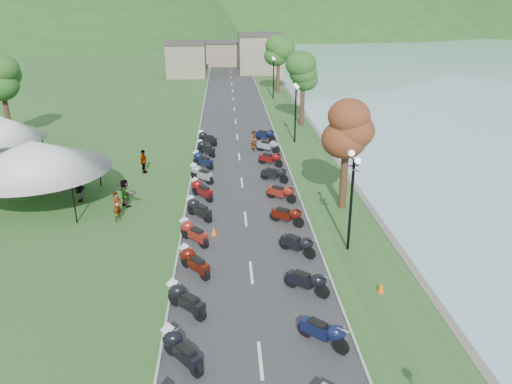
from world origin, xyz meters
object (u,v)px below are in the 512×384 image
object	(u,v)px
pedestrian_b	(79,188)
pedestrian_c	(80,201)
pedestrian_a	(119,220)
vendor_tent_main	(36,173)

from	to	relation	value
pedestrian_b	pedestrian_c	xyz separation A→B (m)	(0.71, -2.31, 0.00)
pedestrian_a	pedestrian_b	size ratio (longest dim) A/B	0.92
vendor_tent_main	pedestrian_a	world-z (taller)	vendor_tent_main
pedestrian_b	pedestrian_c	world-z (taller)	pedestrian_c
pedestrian_a	pedestrian_c	distance (m)	4.21
vendor_tent_main	pedestrian_a	distance (m)	6.33
pedestrian_c	pedestrian_b	bearing A→B (deg)	-168.99
vendor_tent_main	pedestrian_c	world-z (taller)	vendor_tent_main
pedestrian_a	pedestrian_c	xyz separation A→B (m)	(-2.95, 3.00, 0.00)
pedestrian_a	pedestrian_b	xyz separation A→B (m)	(-3.66, 5.31, 0.00)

